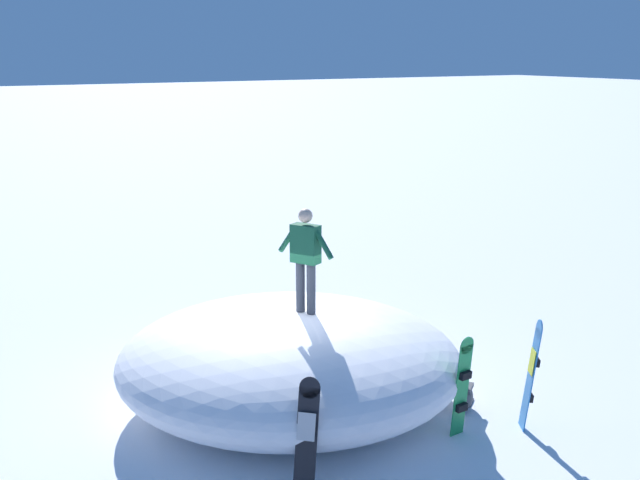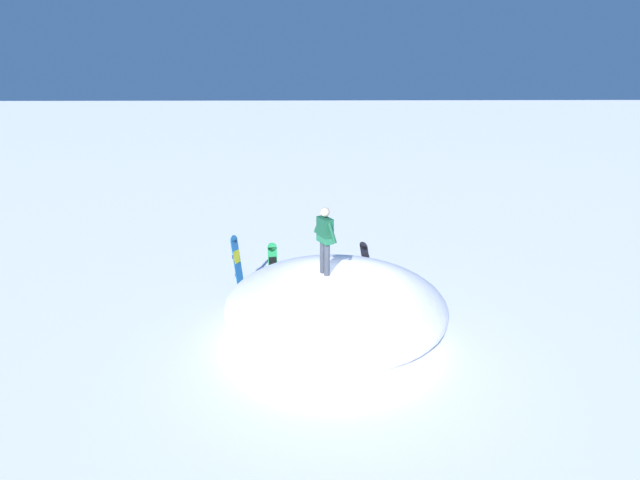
{
  "view_description": "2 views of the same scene",
  "coord_description": "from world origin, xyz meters",
  "px_view_note": "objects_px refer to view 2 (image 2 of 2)",
  "views": [
    {
      "loc": [
        10.73,
        -5.33,
        5.57
      ],
      "look_at": [
        0.3,
        0.74,
        2.69
      ],
      "focal_mm": 45.2,
      "sensor_mm": 36.0,
      "label": 1
    },
    {
      "loc": [
        -10.14,
        0.97,
        6.04
      ],
      "look_at": [
        -0.35,
        0.66,
        2.61
      ],
      "focal_mm": 26.27,
      "sensor_mm": 36.0,
      "label": 2
    }
  ],
  "objects_px": {
    "snowboard_primary_upright": "(237,262)",
    "backpack_far": "(249,298)",
    "snowboard_secondary_upright": "(273,268)",
    "backpack_near": "(352,269)",
    "snowboarder_standing": "(325,237)",
    "snowboard_tertiary_upright": "(366,264)"
  },
  "relations": [
    {
      "from": "snowboard_primary_upright",
      "to": "snowboard_secondary_upright",
      "type": "xyz_separation_m",
      "value": [
        -0.29,
        -1.07,
        -0.08
      ]
    },
    {
      "from": "snowboarder_standing",
      "to": "snowboard_tertiary_upright",
      "type": "relative_size",
      "value": 1.07
    },
    {
      "from": "snowboard_tertiary_upright",
      "to": "backpack_far",
      "type": "height_order",
      "value": "snowboard_tertiary_upright"
    },
    {
      "from": "snowboarder_standing",
      "to": "backpack_far",
      "type": "xyz_separation_m",
      "value": [
        1.46,
        2.05,
        -2.29
      ]
    },
    {
      "from": "snowboard_primary_upright",
      "to": "backpack_near",
      "type": "relative_size",
      "value": 2.77
    },
    {
      "from": "snowboard_tertiary_upright",
      "to": "backpack_near",
      "type": "xyz_separation_m",
      "value": [
        1.07,
        0.3,
        -0.59
      ]
    },
    {
      "from": "snowboard_primary_upright",
      "to": "snowboard_secondary_upright",
      "type": "relative_size",
      "value": 1.09
    },
    {
      "from": "snowboard_primary_upright",
      "to": "backpack_near",
      "type": "bearing_deg",
      "value": -73.6
    },
    {
      "from": "snowboard_primary_upright",
      "to": "snowboard_tertiary_upright",
      "type": "xyz_separation_m",
      "value": [
        -0.04,
        -3.81,
        -0.09
      ]
    },
    {
      "from": "backpack_near",
      "to": "backpack_far",
      "type": "height_order",
      "value": "backpack_far"
    },
    {
      "from": "snowboard_tertiary_upright",
      "to": "snowboard_primary_upright",
      "type": "bearing_deg",
      "value": 89.36
    },
    {
      "from": "snowboarder_standing",
      "to": "snowboard_secondary_upright",
      "type": "distance_m",
      "value": 3.07
    },
    {
      "from": "snowboard_secondary_upright",
      "to": "backpack_near",
      "type": "distance_m",
      "value": 2.84
    },
    {
      "from": "snowboard_primary_upright",
      "to": "snowboarder_standing",
      "type": "bearing_deg",
      "value": -134.54
    },
    {
      "from": "snowboard_tertiary_upright",
      "to": "backpack_near",
      "type": "relative_size",
      "value": 2.5
    },
    {
      "from": "snowboarder_standing",
      "to": "snowboard_tertiary_upright",
      "type": "distance_m",
      "value": 3.22
    },
    {
      "from": "snowboard_primary_upright",
      "to": "backpack_far",
      "type": "relative_size",
      "value": 2.74
    },
    {
      "from": "snowboard_primary_upright",
      "to": "backpack_near",
      "type": "xyz_separation_m",
      "value": [
        1.03,
        -3.51,
        -0.69
      ]
    },
    {
      "from": "snowboard_primary_upright",
      "to": "backpack_far",
      "type": "distance_m",
      "value": 1.27
    },
    {
      "from": "backpack_far",
      "to": "snowboard_tertiary_upright",
      "type": "bearing_deg",
      "value": -74.49
    },
    {
      "from": "backpack_far",
      "to": "snowboard_primary_upright",
      "type": "bearing_deg",
      "value": 23.58
    },
    {
      "from": "snowboarder_standing",
      "to": "snowboard_primary_upright",
      "type": "height_order",
      "value": "snowboarder_standing"
    }
  ]
}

